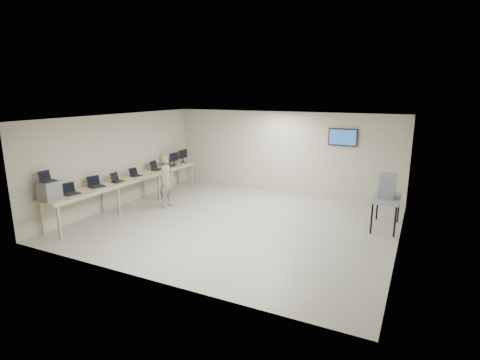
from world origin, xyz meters
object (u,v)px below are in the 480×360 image
at_px(equipment_box, 49,191).
at_px(soldier, 167,181).
at_px(workbench, 132,180).
at_px(side_table, 387,200).

bearing_deg(equipment_box, soldier, 69.51).
distance_m(workbench, equipment_box, 2.77).
relative_size(workbench, side_table, 4.39).
xyz_separation_m(workbench, side_table, (7.19, 1.40, -0.08)).
height_order(equipment_box, side_table, equipment_box).
bearing_deg(workbench, side_table, 10.99).
bearing_deg(workbench, equipment_box, -91.31).
relative_size(workbench, equipment_box, 13.05).
distance_m(soldier, side_table, 6.24).
height_order(workbench, side_table, workbench).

